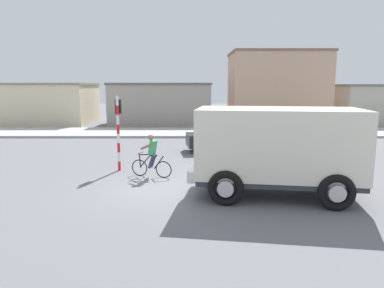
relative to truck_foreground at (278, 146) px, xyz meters
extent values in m
plane|color=slate|center=(-3.59, 0.75, -1.67)|extent=(120.00, 120.00, 0.00)
cube|color=#ADADA8|center=(-3.59, 15.51, -1.59)|extent=(80.00, 5.00, 0.16)
cube|color=silver|center=(0.03, 0.00, 0.13)|extent=(5.51, 3.22, 2.20)
cube|color=#2D3338|center=(0.03, 0.00, -1.05)|extent=(5.40, 3.16, 0.16)
cube|color=silver|center=(-2.64, 0.38, -0.87)|extent=(0.58, 2.38, 0.36)
cube|color=black|center=(-2.49, 0.36, 0.63)|extent=(0.43, 2.12, 0.70)
torus|color=black|center=(-1.75, -1.04, -1.12)|extent=(1.12, 0.40, 1.10)
cylinder|color=beige|center=(-1.75, -1.04, -1.12)|extent=(0.53, 0.37, 0.50)
torus|color=black|center=(-1.38, 1.49, -1.12)|extent=(1.12, 0.40, 1.10)
cylinder|color=beige|center=(-1.38, 1.49, -1.12)|extent=(0.53, 0.37, 0.50)
torus|color=black|center=(1.44, -1.50, -1.12)|extent=(1.12, 0.40, 1.10)
cylinder|color=beige|center=(1.44, -1.50, -1.12)|extent=(0.53, 0.37, 0.50)
torus|color=black|center=(1.81, 1.03, -1.12)|extent=(1.12, 0.40, 1.10)
cylinder|color=beige|center=(1.81, 1.03, -1.12)|extent=(0.53, 0.37, 0.50)
torus|color=black|center=(-4.90, 2.56, -1.33)|extent=(0.66, 0.24, 0.68)
torus|color=black|center=(-3.90, 2.25, -1.33)|extent=(0.66, 0.24, 0.68)
cylinder|color=black|center=(-4.57, 2.46, -0.76)|extent=(0.58, 0.22, 0.09)
cylinder|color=black|center=(-4.63, 2.48, -1.01)|extent=(0.50, 0.19, 0.57)
cylinder|color=black|center=(-4.09, 2.31, -1.06)|extent=(0.43, 0.17, 0.57)
cylinder|color=black|center=(-4.88, 2.55, -1.03)|extent=(0.10, 0.07, 0.59)
cylinder|color=black|center=(-4.85, 2.55, -0.72)|extent=(0.18, 0.49, 0.03)
cube|color=black|center=(-4.28, 2.37, -0.79)|extent=(0.26, 0.19, 0.06)
cube|color=#338C51|center=(-4.33, 2.38, -0.46)|extent=(0.38, 0.39, 0.59)
sphere|color=brown|center=(-4.40, 2.40, -0.06)|extent=(0.22, 0.22, 0.22)
cylinder|color=#2D334C|center=(-4.39, 2.30, -1.02)|extent=(0.33, 0.21, 0.57)
cylinder|color=brown|center=(-4.57, 2.29, -0.41)|extent=(0.50, 0.23, 0.29)
cylinder|color=#2D334C|center=(-4.33, 2.49, -1.02)|extent=(0.33, 0.21, 0.57)
cylinder|color=brown|center=(-4.47, 2.60, -0.41)|extent=(0.50, 0.23, 0.29)
cylinder|color=red|center=(-5.92, 3.51, -1.47)|extent=(0.12, 0.12, 0.40)
cylinder|color=white|center=(-5.92, 3.51, -1.07)|extent=(0.12, 0.12, 0.40)
cylinder|color=red|center=(-5.92, 3.51, -0.67)|extent=(0.12, 0.12, 0.40)
cylinder|color=white|center=(-5.92, 3.51, -0.27)|extent=(0.12, 0.12, 0.40)
cylinder|color=red|center=(-5.92, 3.51, 0.13)|extent=(0.12, 0.12, 0.40)
cylinder|color=white|center=(-5.92, 3.51, 0.53)|extent=(0.12, 0.12, 0.40)
cylinder|color=red|center=(-5.92, 3.51, 0.93)|extent=(0.12, 0.12, 0.40)
cylinder|color=white|center=(-5.92, 3.51, 1.33)|extent=(0.12, 0.12, 0.40)
cube|color=black|center=(-5.92, 3.69, 1.08)|extent=(0.24, 0.20, 0.60)
sphere|color=red|center=(-5.92, 3.81, 1.08)|extent=(0.14, 0.14, 0.14)
cube|color=#1E2328|center=(-1.04, 8.09, -1.02)|extent=(4.19, 2.22, 0.70)
cube|color=black|center=(-0.89, 8.11, -0.37)|extent=(2.37, 1.73, 0.60)
cylinder|color=black|center=(-2.16, 7.08, -1.37)|extent=(0.62, 0.26, 0.60)
cylinder|color=black|center=(-2.38, 8.76, -1.37)|extent=(0.62, 0.26, 0.60)
cylinder|color=black|center=(0.30, 7.41, -1.37)|extent=(0.62, 0.26, 0.60)
cylinder|color=black|center=(0.07, 9.09, -1.37)|extent=(0.62, 0.26, 0.60)
cylinder|color=#2D334C|center=(0.02, 11.25, -1.24)|extent=(0.22, 0.22, 0.85)
cube|color=white|center=(0.02, 11.25, -0.54)|extent=(0.34, 0.22, 0.56)
sphere|color=tan|center=(0.02, 11.25, -0.15)|extent=(0.20, 0.20, 0.20)
cube|color=beige|center=(-16.79, 22.68, 0.16)|extent=(8.67, 6.73, 3.66)
cube|color=gray|center=(-16.79, 22.68, 2.09)|extent=(8.84, 6.86, 0.20)
cube|color=#9E9389|center=(-5.67, 22.28, 0.16)|extent=(9.10, 5.87, 3.66)
cube|color=#5E5852|center=(-5.67, 22.28, 2.10)|extent=(9.28, 5.99, 0.20)
cube|color=tan|center=(5.07, 21.95, 1.57)|extent=(8.41, 6.38, 6.48)
cube|color=#775E4C|center=(5.07, 21.95, 4.91)|extent=(8.57, 6.51, 0.20)
camera|label=1|loc=(-2.77, -11.44, 1.96)|focal=33.16mm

